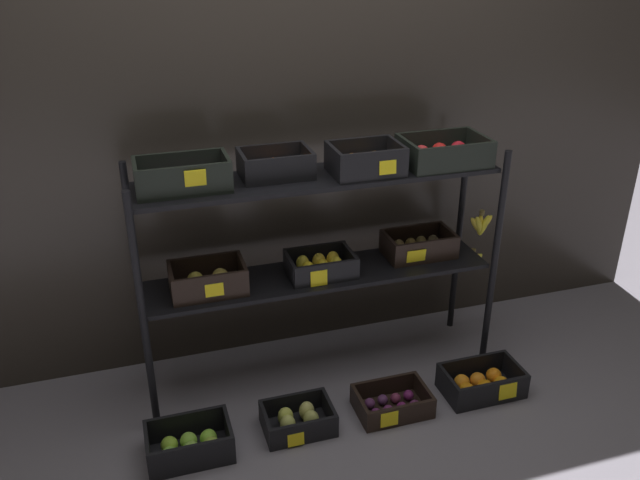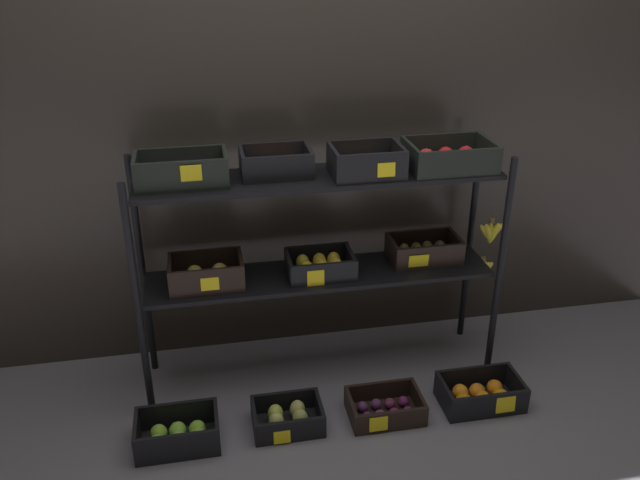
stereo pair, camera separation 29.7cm
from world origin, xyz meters
name	(u,v)px [view 2 (the right image)]	position (x,y,z in m)	size (l,w,h in m)	color
ground_plane	(320,370)	(0.00, 0.00, 0.00)	(10.00, 10.00, 0.00)	slate
storefront_wall	(305,138)	(0.00, 0.37, 1.08)	(4.01, 0.12, 2.16)	#2D2823
display_rack	(326,220)	(0.03, 0.00, 0.81)	(1.74, 0.38, 1.16)	black
crate_ground_apple_green	(178,434)	(-0.69, -0.40, 0.05)	(0.35, 0.22, 0.14)	black
crate_ground_pear	(288,418)	(-0.22, -0.38, 0.05)	(0.30, 0.22, 0.11)	black
crate_ground_plum	(385,409)	(0.22, -0.39, 0.04)	(0.33, 0.23, 0.10)	black
crate_ground_orange	(480,394)	(0.68, -0.39, 0.05)	(0.37, 0.23, 0.13)	black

